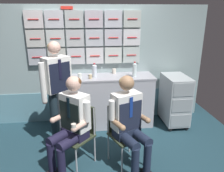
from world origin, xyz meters
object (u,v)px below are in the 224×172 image
Objects in this scene: service_trolley at (175,99)px; crew_member_right at (129,119)px; folding_chair_left at (80,128)px; paper_cup_tan at (80,76)px; crew_member_left at (71,120)px; folding_chair_right at (123,127)px; crew_member_standing at (57,87)px; water_bottle_tall at (94,71)px.

crew_member_right is at bearing -134.79° from service_trolley.
folding_chair_left is 1.07m from paper_cup_tan.
crew_member_left is 0.72m from folding_chair_right.
folding_chair_left is at bearing -152.57° from service_trolley.
crew_member_right is at bearing -34.16° from crew_member_standing.
crew_member_standing is at bearing 145.84° from crew_member_right.
folding_chair_right is 3.32× the size of water_bottle_tall.
folding_chair_right is (-1.13, -0.93, 0.00)m from service_trolley.
water_bottle_tall is at bearing 75.85° from folding_chair_left.
paper_cup_tan is (-0.00, 0.96, 0.48)m from folding_chair_left.
crew_member_left reaches higher than paper_cup_tan.
service_trolley is at bearing -4.69° from water_bottle_tall.
crew_member_standing is at bearing 124.64° from folding_chair_left.
service_trolley is 0.74× the size of crew_member_left.
folding_chair_left is at bearing 47.12° from crew_member_left.
folding_chair_right is at bearing 6.09° from crew_member_left.
folding_chair_left is (-1.71, -0.89, 0.00)m from service_trolley.
folding_chair_right is 0.51× the size of crew_member_standing.
paper_cup_tan is at bearing 56.66° from crew_member_standing.
paper_cup_tan is at bearing 119.32° from crew_member_right.
crew_member_standing is (-2.04, -0.42, 0.46)m from service_trolley.
crew_member_right is at bearing -16.25° from folding_chair_left.
paper_cup_tan is (0.11, 1.08, 0.29)m from crew_member_left.
folding_chair_left is at bearing 175.85° from folding_chair_right.
service_trolley is at bearing 39.49° from folding_chair_right.
service_trolley is 1.56m from water_bottle_tall.
crew_member_left is at bearing -132.88° from folding_chair_left.
water_bottle_tall is (0.36, 1.12, 0.36)m from crew_member_left.
water_bottle_tall is (0.25, 1.01, 0.55)m from folding_chair_left.
folding_chair_left is 0.73m from crew_member_standing.
crew_member_right is 1.35m from paper_cup_tan.
crew_member_standing is at bearing -168.35° from service_trolley.
folding_chair_right is 1.23m from water_bottle_tall.
crew_member_standing reaches higher than crew_member_left.
paper_cup_tan reaches higher than folding_chair_right.
folding_chair_left is 0.65× the size of crew_member_left.
water_bottle_tall reaches higher than service_trolley.
crew_member_right is 5.08× the size of water_bottle_tall.
crew_member_right is at bearing -71.96° from water_bottle_tall.
service_trolley is 10.59× the size of paper_cup_tan.
crew_member_right reaches higher than folding_chair_right.
crew_member_left is (-0.11, -0.12, 0.19)m from folding_chair_left.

